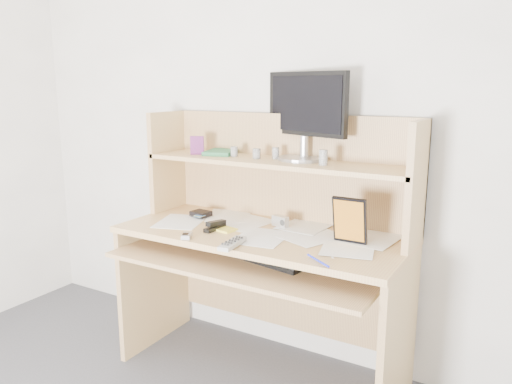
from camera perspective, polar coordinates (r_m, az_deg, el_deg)
The scene contains 19 objects.
back_wall at distance 2.60m, azimuth 4.09°, elevation 7.84°, with size 3.60×0.04×2.50m, color white.
desk at distance 2.49m, azimuth 1.45°, elevation -5.34°, with size 1.40×0.70×1.30m.
paper_clutter at distance 2.41m, azimuth 0.53°, elevation -4.51°, with size 1.32×0.54×0.01m, color white.
keyboard at distance 2.31m, azimuth 1.39°, elevation -7.55°, with size 0.42×0.22×0.03m.
tv_remote at distance 2.19m, azimuth -2.72°, elevation -5.90°, with size 0.05×0.19×0.02m, color #A8A8A2.
flip_phone at distance 2.33m, azimuth -7.93°, elevation -4.88°, with size 0.04×0.08×0.02m, color #B2B2B4.
stapler at distance 2.44m, azimuth -4.73°, elevation -3.78°, with size 0.04×0.13×0.04m, color black.
wallet at distance 2.69m, azimuth -6.32°, elevation -2.45°, with size 0.10×0.08×0.02m, color black.
sticky_note_pad at distance 2.43m, azimuth -3.37°, elevation -4.33°, with size 0.08×0.08×0.01m, color #F6FF43.
digital_camera at distance 2.48m, azimuth 2.79°, elevation -3.35°, with size 0.09×0.03×0.05m, color #B6B5B8.
game_case at distance 2.23m, azimuth 10.66°, elevation -3.20°, with size 0.15×0.02×0.21m, color black.
blue_pen at distance 2.01m, azimuth 7.10°, elevation -7.78°, with size 0.01×0.01×0.16m, color #1C27D3.
card_box at distance 2.67m, azimuth -6.75°, elevation 5.32°, with size 0.07×0.02×0.10m, color #A91621.
shelf_book at distance 2.68m, azimuth -4.00°, elevation 4.56°, with size 0.15×0.20×0.02m, color #368951.
chip_stack_a at distance 2.58m, azimuth -2.51°, elevation 4.64°, with size 0.04×0.04×0.05m, color black.
chip_stack_b at distance 2.50m, azimuth 2.27°, elevation 4.46°, with size 0.04×0.04×0.06m, color white.
chip_stack_c at distance 2.51m, azimuth 0.07°, elevation 4.41°, with size 0.04×0.04×0.05m, color black.
chip_stack_d at distance 2.32m, azimuth 7.71°, elevation 3.92°, with size 0.04×0.04×0.07m, color silver.
monitor at distance 2.47m, azimuth 5.72°, elevation 8.94°, with size 0.48×0.25×0.43m.
Camera 1 is at (1.14, -0.53, 1.44)m, focal length 35.00 mm.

